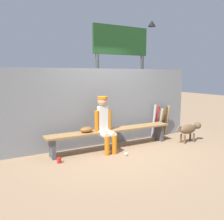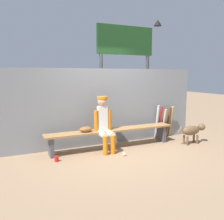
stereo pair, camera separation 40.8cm
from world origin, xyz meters
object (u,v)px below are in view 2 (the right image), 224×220
at_px(bat_aluminum_silver, 157,122).
at_px(bat_wood_dark, 168,122).
at_px(dugout_bench, 112,133).
at_px(bat_wood_tan, 171,121).
at_px(player_seated, 104,122).
at_px(scoreboard, 127,54).
at_px(bat_wood_natural, 164,123).
at_px(cup_on_bench, 99,128).
at_px(baseball_glove, 86,129).
at_px(bat_aluminum_red, 159,122).
at_px(baseball, 124,154).
at_px(dog, 193,130).
at_px(cup_on_ground, 57,159).

relative_size(bat_aluminum_silver, bat_wood_dark, 1.09).
distance_m(dugout_bench, bat_wood_tan, 1.95).
bearing_deg(player_seated, bat_wood_tan, 10.47).
relative_size(dugout_bench, scoreboard, 0.93).
xyz_separation_m(bat_wood_natural, cup_on_bench, (-1.96, -0.25, 0.11)).
height_order(baseball_glove, bat_aluminum_red, bat_aluminum_red).
height_order(dugout_bench, bat_aluminum_red, bat_aluminum_red).
bearing_deg(player_seated, scoreboard, 47.86).
bearing_deg(bat_aluminum_silver, baseball, -148.47).
distance_m(dugout_bench, dog, 2.04).
relative_size(bat_wood_dark, baseball, 11.27).
distance_m(bat_wood_dark, bat_wood_tan, 0.10).
distance_m(player_seated, bat_wood_dark, 2.11).
bearing_deg(baseball_glove, dugout_bench, 0.00).
relative_size(bat_wood_tan, cup_on_ground, 7.82).
relative_size(dugout_bench, bat_aluminum_red, 3.53).
relative_size(player_seated, cup_on_ground, 11.18).
xyz_separation_m(bat_aluminum_silver, bat_wood_natural, (0.21, -0.02, -0.06)).
bearing_deg(cup_on_ground, baseball, -10.89).
bearing_deg(baseball_glove, bat_wood_natural, 6.33).
relative_size(player_seated, bat_aluminum_red, 1.40).
height_order(bat_wood_natural, dog, bat_wood_natural).
bearing_deg(bat_aluminum_red, scoreboard, 109.92).
distance_m(bat_wood_tan, cup_on_bench, 2.25).
distance_m(bat_aluminum_red, bat_wood_natural, 0.12).
relative_size(dugout_bench, bat_wood_tan, 3.61).
distance_m(bat_wood_dark, scoreboard, 2.32).
bearing_deg(baseball_glove, bat_wood_dark, 6.53).
distance_m(dugout_bench, player_seated, 0.40).
xyz_separation_m(baseball_glove, cup_on_ground, (-0.73, -0.34, -0.46)).
bearing_deg(bat_wood_tan, cup_on_ground, -169.03).
distance_m(bat_aluminum_silver, cup_on_ground, 2.90).
bearing_deg(bat_aluminum_red, bat_wood_tan, -0.75).
xyz_separation_m(bat_wood_dark, dog, (0.16, -0.78, -0.08)).
relative_size(player_seated, bat_aluminum_silver, 1.35).
relative_size(bat_wood_natural, bat_wood_dark, 0.96).
distance_m(bat_aluminum_silver, cup_on_bench, 1.77).
distance_m(bat_aluminum_red, cup_on_bench, 1.88).
relative_size(bat_wood_tan, cup_on_bench, 7.82).
relative_size(player_seated, bat_wood_dark, 1.47).
height_order(bat_aluminum_silver, bat_wood_natural, bat_aluminum_silver).
bearing_deg(bat_wood_natural, dugout_bench, -171.26).
distance_m(cup_on_ground, cup_on_bench, 1.20).
relative_size(bat_aluminum_red, bat_wood_tan, 1.02).
height_order(bat_wood_tan, cup_on_ground, bat_wood_tan).
bearing_deg(dugout_bench, dog, -14.07).
bearing_deg(dog, bat_wood_natural, 113.45).
height_order(dugout_bench, bat_wood_natural, bat_wood_natural).
xyz_separation_m(bat_wood_tan, baseball, (-1.92, -0.90, -0.39)).
relative_size(player_seated, dog, 1.46).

